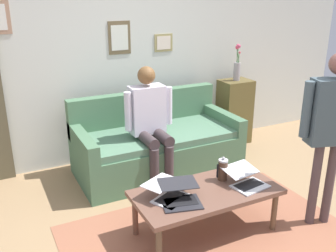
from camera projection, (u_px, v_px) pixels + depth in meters
name	position (u px, v px, depth m)	size (l,w,h in m)	color
ground_plane	(211.00, 248.00, 3.18)	(7.68, 7.68, 0.00)	#9B7A55
area_rug	(211.00, 237.00, 3.31)	(2.44, 1.56, 0.01)	#9A5D43
back_wall	(116.00, 50.00, 4.57)	(7.04, 0.11, 2.70)	silver
couch	(156.00, 145.00, 4.48)	(1.86, 0.90, 0.88)	#4B7352
coffee_table	(206.00, 195.00, 3.27)	(1.25, 0.61, 0.42)	brown
laptop_left	(246.00, 180.00, 3.33)	(0.34, 0.38, 0.14)	silver
laptop_center	(180.00, 196.00, 3.07)	(0.39, 0.42, 0.13)	#28282D
laptop_right	(168.00, 193.00, 3.12)	(0.41, 0.42, 0.12)	silver
french_press	(223.00, 169.00, 3.41)	(0.11, 0.09, 0.23)	#4C3323
side_shelf	(234.00, 112.00, 5.26)	(0.42, 0.32, 0.88)	brown
flower_vase	(237.00, 67.00, 5.05)	(0.09, 0.10, 0.48)	#9D959B
person_standing	(332.00, 119.00, 3.21)	(0.55, 0.29, 1.56)	#513F40
person_seated	(150.00, 119.00, 4.07)	(0.55, 0.51, 1.28)	#3F3435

